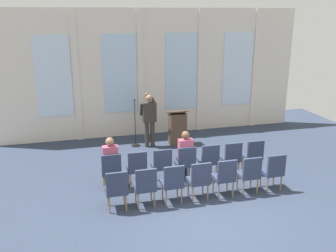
{
  "coord_description": "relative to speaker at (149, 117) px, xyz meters",
  "views": [
    {
      "loc": [
        -2.63,
        -6.63,
        4.12
      ],
      "look_at": [
        -0.11,
        2.9,
        1.07
      ],
      "focal_mm": 39.31,
      "sensor_mm": 36.0,
      "label": 1
    }
  ],
  "objects": [
    {
      "name": "ground_plane",
      "position": [
        0.36,
        -4.26,
        -0.99
      ],
      "size": [
        14.55,
        14.55,
        0.0
      ],
      "primitive_type": "plane",
      "color": "#2D384C"
    },
    {
      "name": "rear_partition",
      "position": [
        0.39,
        1.32,
        1.15
      ],
      "size": [
        10.61,
        0.14,
        4.28
      ],
      "color": "silver",
      "rests_on": "ground"
    },
    {
      "name": "speaker",
      "position": [
        0.0,
        0.0,
        0.0
      ],
      "size": [
        0.52,
        0.69,
        1.7
      ],
      "color": "#332D28",
      "rests_on": "ground"
    },
    {
      "name": "mic_stand",
      "position": [
        -0.43,
        0.16,
        -0.65
      ],
      "size": [
        0.28,
        0.28,
        1.55
      ],
      "color": "black",
      "rests_on": "ground"
    },
    {
      "name": "lectern",
      "position": [
        0.92,
        -0.03,
        -0.43
      ],
      "size": [
        0.6,
        0.48,
        1.16
      ],
      "color": "#4C3828",
      "rests_on": "ground"
    },
    {
      "name": "chair_r0_c0",
      "position": [
        -1.52,
        -2.71,
        -0.45
      ],
      "size": [
        0.46,
        0.44,
        0.94
      ],
      "color": "olive",
      "rests_on": "ground"
    },
    {
      "name": "audience_r0_c0",
      "position": [
        -1.52,
        -2.63,
        -0.26
      ],
      "size": [
        0.36,
        0.39,
        1.31
      ],
      "color": "#2D2D33",
      "rests_on": "ground"
    },
    {
      "name": "chair_r0_c1",
      "position": [
        -0.89,
        -2.71,
        -0.45
      ],
      "size": [
        0.46,
        0.44,
        0.94
      ],
      "color": "olive",
      "rests_on": "ground"
    },
    {
      "name": "chair_r0_c2",
      "position": [
        -0.27,
        -2.71,
        -0.45
      ],
      "size": [
        0.46,
        0.44,
        0.94
      ],
      "color": "olive",
      "rests_on": "ground"
    },
    {
      "name": "chair_r0_c3",
      "position": [
        0.36,
        -2.71,
        -0.45
      ],
      "size": [
        0.46,
        0.44,
        0.94
      ],
      "color": "olive",
      "rests_on": "ground"
    },
    {
      "name": "audience_r0_c3",
      "position": [
        0.36,
        -2.63,
        -0.26
      ],
      "size": [
        0.36,
        0.39,
        1.32
      ],
      "color": "#2D2D33",
      "rests_on": "ground"
    },
    {
      "name": "chair_r0_c4",
      "position": [
        0.98,
        -2.71,
        -0.45
      ],
      "size": [
        0.46,
        0.44,
        0.94
      ],
      "color": "olive",
      "rests_on": "ground"
    },
    {
      "name": "chair_r0_c5",
      "position": [
        1.6,
        -2.71,
        -0.45
      ],
      "size": [
        0.46,
        0.44,
        0.94
      ],
      "color": "olive",
      "rests_on": "ground"
    },
    {
      "name": "chair_r0_c6",
      "position": [
        2.23,
        -2.71,
        -0.45
      ],
      "size": [
        0.46,
        0.44,
        0.94
      ],
      "color": "olive",
      "rests_on": "ground"
    },
    {
      "name": "chair_r1_c0",
      "position": [
        -1.52,
        -3.74,
        -0.45
      ],
      "size": [
        0.46,
        0.44,
        0.94
      ],
      "color": "olive",
      "rests_on": "ground"
    },
    {
      "name": "chair_r1_c1",
      "position": [
        -0.89,
        -3.74,
        -0.45
      ],
      "size": [
        0.46,
        0.44,
        0.94
      ],
      "color": "olive",
      "rests_on": "ground"
    },
    {
      "name": "chair_r1_c2",
      "position": [
        -0.27,
        -3.74,
        -0.45
      ],
      "size": [
        0.46,
        0.44,
        0.94
      ],
      "color": "olive",
      "rests_on": "ground"
    },
    {
      "name": "chair_r1_c3",
      "position": [
        0.36,
        -3.74,
        -0.45
      ],
      "size": [
        0.46,
        0.44,
        0.94
      ],
      "color": "olive",
      "rests_on": "ground"
    },
    {
      "name": "chair_r1_c4",
      "position": [
        0.98,
        -3.74,
        -0.45
      ],
      "size": [
        0.46,
        0.44,
        0.94
      ],
      "color": "olive",
      "rests_on": "ground"
    },
    {
      "name": "chair_r1_c5",
      "position": [
        1.6,
        -3.74,
        -0.45
      ],
      "size": [
        0.46,
        0.44,
        0.94
      ],
      "color": "olive",
      "rests_on": "ground"
    },
    {
      "name": "chair_r1_c6",
      "position": [
        2.23,
        -3.74,
        -0.45
      ],
      "size": [
        0.46,
        0.44,
        0.94
      ],
      "color": "olive",
      "rests_on": "ground"
    }
  ]
}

